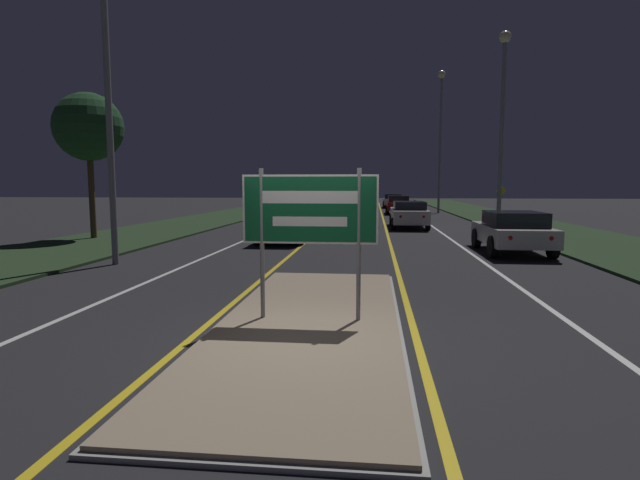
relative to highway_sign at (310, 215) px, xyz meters
The scene contains 21 objects.
ground_plane 1.99m from the highway_sign, 90.00° to the right, with size 160.00×160.00×0.00m, color #232326.
median_island 1.73m from the highway_sign, 90.00° to the left, with size 2.90×8.35×0.10m.
verge_left 21.39m from the highway_sign, 116.46° to the left, with size 5.00×100.00×0.08m.
verge_right 21.39m from the highway_sign, 63.54° to the left, with size 5.00×100.00×0.08m.
centre_line_yellow_left 24.21m from the highway_sign, 93.89° to the left, with size 0.12×70.00×0.01m.
centre_line_yellow_right 24.21m from the highway_sign, 86.11° to the left, with size 0.12×70.00×0.01m.
lane_line_white_left 24.52m from the highway_sign, 99.89° to the left, with size 0.12×70.00×0.01m.
lane_line_white_right 24.52m from the highway_sign, 80.11° to the left, with size 0.12×70.00×0.01m.
edge_line_white_left 25.21m from the highway_sign, 106.64° to the left, with size 0.10×70.00×0.01m.
edge_line_white_right 25.21m from the highway_sign, 73.36° to the left, with size 0.10×70.00×0.01m.
highway_sign is the anchor object (origin of this frame).
streetlight_left_near 9.45m from the highway_sign, 138.62° to the left, with size 0.57×0.57×9.25m.
streetlight_right_near 17.47m from the highway_sign, 66.96° to the left, with size 0.52×0.52×8.96m.
streetlight_right_far 34.21m from the highway_sign, 79.43° to the left, with size 0.59×0.59×11.15m.
car_receding_0 10.74m from the highway_sign, 58.69° to the left, with size 2.00×4.07×1.38m.
car_receding_1 19.04m from the highway_sign, 81.38° to the left, with size 1.91×4.81×1.39m.
car_receding_2 31.53m from the highway_sign, 84.75° to the left, with size 1.87×4.16×1.42m.
car_receding_3 42.24m from the highway_sign, 86.08° to the left, with size 1.92×4.42×1.37m.
car_approaching_0 12.23m from the highway_sign, 101.90° to the left, with size 1.84×4.39×1.56m.
warning_sign 24.20m from the highway_sign, 69.53° to the left, with size 0.60×0.06×2.12m.
roadside_palm_left 15.80m from the highway_sign, 132.17° to the left, with size 2.72×2.72×5.85m.
Camera 1 is at (0.99, -6.86, 2.23)m, focal length 28.00 mm.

